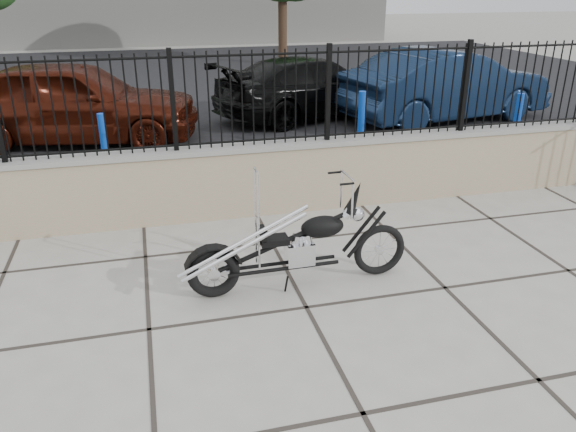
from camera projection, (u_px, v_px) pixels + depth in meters
The scene contains 11 objects.
ground_plane at pixel (306, 308), 5.48m from camera, with size 90.00×90.00×0.00m, color #99968E.
parking_lot at pixel (189, 87), 16.62m from camera, with size 30.00×30.00×0.00m, color black.
retaining_wall at pixel (255, 179), 7.52m from camera, with size 14.00×0.36×0.96m, color gray.
iron_fence at pixel (253, 99), 7.09m from camera, with size 14.00×0.08×1.20m, color black.
chopper_motorcycle at pixel (295, 227), 5.61m from camera, with size 2.22×0.39×1.33m, color black, non-canonical shape.
car_red at pixel (74, 101), 10.72m from camera, with size 1.87×4.65×1.58m, color #3C1108.
car_black at pixel (312, 87), 12.82m from camera, with size 1.89×4.64×1.35m, color black.
car_blue at pixel (447, 85), 12.39m from camera, with size 1.66×4.76×1.57m, color #10203B.
bollard_a at pixel (105, 146), 8.90m from camera, with size 0.12×0.12×1.03m, color #0C26BB.
bollard_b at pixel (361, 123), 10.13m from camera, with size 0.13×0.13×1.12m, color blue.
bollard_c at pixel (517, 122), 10.33m from camera, with size 0.13×0.13×1.05m, color blue.
Camera 1 is at (-1.35, -4.50, 2.96)m, focal length 35.00 mm.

